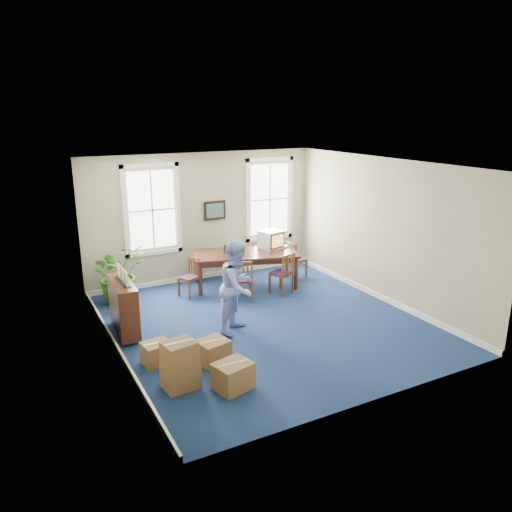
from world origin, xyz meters
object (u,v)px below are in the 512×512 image
conference_table (246,269)px  man (237,287)px  crt_tv (271,240)px  credenza (124,309)px  potted_plant (119,273)px  cardboard_boxes (190,358)px  chair_near_left (242,280)px

conference_table → man: 2.64m
crt_tv → credenza: crt_tv is taller
man → potted_plant: bearing=82.6°
cardboard_boxes → credenza: bearing=101.9°
crt_tv → man: 3.08m
chair_near_left → crt_tv: bearing=-122.8°
cardboard_boxes → crt_tv: bearing=46.1°
conference_table → man: (-1.31, -2.24, 0.48)m
chair_near_left → man: bearing=81.3°
chair_near_left → man: 1.66m
chair_near_left → credenza: 2.83m
potted_plant → cardboard_boxes: size_ratio=0.94×
potted_plant → cardboard_boxes: potted_plant is taller
conference_table → chair_near_left: (-0.51, -0.85, 0.07)m
conference_table → potted_plant: size_ratio=1.86×
conference_table → potted_plant: bearing=-170.3°
cardboard_boxes → man: bearing=42.7°
credenza → potted_plant: (0.32, 1.75, 0.17)m
cardboard_boxes → potted_plant: bearing=92.3°
credenza → potted_plant: potted_plant is taller
crt_tv → credenza: (-4.04, -1.40, -0.57)m
conference_table → crt_tv: crt_tv is taller
cardboard_boxes → chair_near_left: bearing=50.3°
crt_tv → potted_plant: 3.76m
man → credenza: man is taller
credenza → cardboard_boxes: size_ratio=0.90×
potted_plant → cardboard_boxes: (0.16, -4.05, -0.26)m
man → cardboard_boxes: size_ratio=1.28×
conference_table → man: bearing=-102.8°
crt_tv → cardboard_boxes: bearing=-147.2°
credenza → cardboard_boxes: 2.35m
credenza → potted_plant: size_ratio=0.95×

